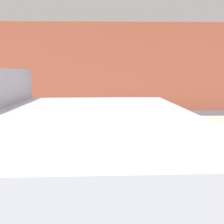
{
  "coord_description": "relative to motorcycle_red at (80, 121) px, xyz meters",
  "views": [
    {
      "loc": [
        0.35,
        -6.33,
        2.11
      ],
      "look_at": [
        0.46,
        0.7,
        0.75
      ],
      "focal_mm": 33.14,
      "sensor_mm": 36.0,
      "label": 1
    }
  ],
  "objects": [
    {
      "name": "motorcycle_red",
      "position": [
        0.0,
        0.0,
        0.0
      ],
      "size": [
        2.01,
        0.58,
        1.03
      ],
      "rotation": [
        0.0,
        0.0,
        -0.08
      ],
      "color": "black",
      "rests_on": "ground"
    },
    {
      "name": "sidewalk_slab",
      "position": [
        0.69,
        0.87,
        -0.4
      ],
      "size": [
        36.0,
        3.5,
        0.01
      ],
      "primitive_type": "cube",
      "color": "#B2ADA3",
      "rests_on": "ground"
    },
    {
      "name": "ground_plane",
      "position": [
        0.69,
        -0.88,
        -0.4
      ],
      "size": [
        80.0,
        80.0,
        0.0
      ],
      "primitive_type": "plane",
      "color": "#47474C"
    },
    {
      "name": "motorcycle_black",
      "position": [
        2.19,
        0.25,
        0.0
      ],
      "size": [
        2.01,
        0.59,
        1.03
      ],
      "rotation": [
        0.0,
        0.0,
        -0.1
      ],
      "color": "black",
      "rests_on": "ground"
    },
    {
      "name": "brick_building_wall",
      "position": [
        0.69,
        4.32,
        1.93
      ],
      "size": [
        36.0,
        0.5,
        4.66
      ],
      "primitive_type": "cube",
      "color": "brown",
      "rests_on": "ground"
    }
  ]
}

